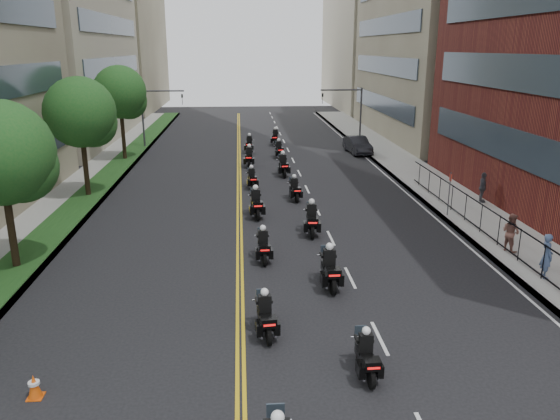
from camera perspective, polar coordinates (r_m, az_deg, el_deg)
The scene contains 27 objects.
sidewalk_right at distance 39.46m, azimuth 15.66°, elevation 2.44°, with size 4.00×90.00×0.15m, color gray.
sidewalk_left at distance 38.64m, azimuth -20.14°, elevation 1.74°, with size 4.00×90.00×0.15m, color gray.
grass_strip at distance 38.41m, azimuth -19.00°, elevation 1.91°, with size 2.00×90.00×0.04m, color #163B15.
building_right_far at distance 91.92m, azimuth 10.73°, elevation 18.66°, with size 15.00×28.00×26.00m, color #AAA489.
building_left_far at distance 91.41m, azimuth -18.23°, elevation 18.16°, with size 16.00×28.00×26.00m, color #7B725A.
iron_fence at distance 27.39m, azimuth 22.79°, elevation -2.64°, with size 0.05×28.00×1.50m.
street_trees at distance 31.41m, azimuth -22.43°, elevation 7.70°, with size 4.40×38.40×7.98m.
traffic_signal_right at distance 54.36m, azimuth 7.45°, elevation 10.55°, with size 4.09×0.20×5.60m.
traffic_signal_left at distance 53.89m, azimuth -13.18°, elevation 10.21°, with size 4.09×0.20×5.60m.
motorcycle_1 at distance 16.81m, azimuth 8.99°, elevation -14.92°, with size 0.48×2.06×1.52m.
motorcycle_2 at distance 18.68m, azimuth -1.54°, elevation -11.10°, with size 0.62×2.21×1.64m.
motorcycle_3 at distance 22.21m, azimuth 5.21°, elevation -6.25°, with size 0.58×2.48×1.83m.
motorcycle_4 at distance 24.82m, azimuth -1.76°, elevation -3.86°, with size 0.52×2.23×1.65m.
motorcycle_5 at distance 28.31m, azimuth 3.32°, elevation -1.08°, with size 0.65×2.52×1.86m.
motorcycle_6 at distance 31.15m, azimuth -2.52°, elevation 0.59°, with size 0.67×2.52×1.86m.
motorcycle_7 at distance 34.63m, azimuth 1.53°, elevation 2.10°, with size 0.62×2.22×1.64m.
motorcycle_8 at distance 37.63m, azimuth -2.97°, elevation 3.25°, with size 0.62×2.17×1.60m.
motorcycle_9 at distance 41.23m, azimuth 0.32°, elevation 4.61°, with size 0.63×2.56×1.89m.
motorcycle_10 at distance 44.59m, azimuth -3.23°, elevation 5.48°, with size 0.63×2.49×1.84m.
motorcycle_11 at distance 48.06m, azimuth -0.11°, elevation 6.26°, with size 0.64×2.32×1.71m.
motorcycle_12 at distance 50.71m, azimuth -3.22°, elevation 6.81°, with size 0.66×2.40×1.77m.
motorcycle_13 at distance 54.56m, azimuth -0.49°, elevation 7.55°, with size 0.72×2.43×1.79m.
parked_sedan at distance 50.71m, azimuth 8.10°, elevation 6.74°, with size 1.61×4.63×1.52m, color black.
pedestrian_a at distance 25.09m, azimuth 26.11°, elevation -4.32°, with size 0.69×0.45×1.90m, color #485B84.
pedestrian_b at distance 27.64m, azimuth 22.97°, elevation -2.16°, with size 0.88×0.69×1.82m, color brown.
pedestrian_c at distance 35.75m, azimuth 20.42°, elevation 2.23°, with size 1.10×0.46×1.87m, color #3D3C44.
traffic_cone at distance 17.24m, azimuth -24.29°, elevation -16.46°, with size 0.42×0.42×0.71m.
Camera 1 is at (-1.32, -10.96, 9.34)m, focal length 35.00 mm.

